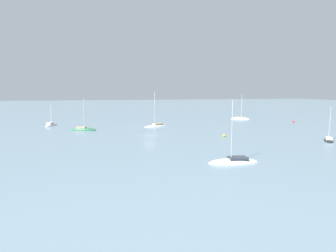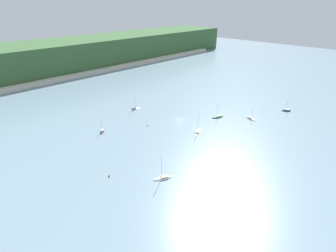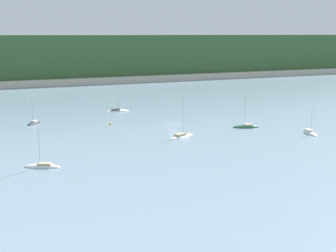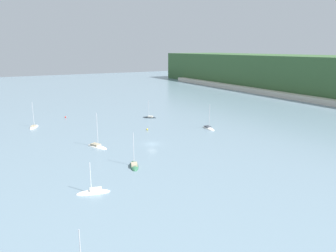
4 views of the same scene
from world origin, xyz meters
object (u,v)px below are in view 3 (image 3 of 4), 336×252
Objects in this scene: sailboat_3 at (310,134)px; sailboat_6 at (117,111)px; mooring_buoy_1 at (110,124)px; sailboat_1 at (42,167)px; sailboat_5 at (182,136)px; sailboat_4 at (246,127)px; sailboat_0 at (34,123)px.

sailboat_3 is 0.75× the size of sailboat_6.
mooring_buoy_1 is (-43.93, 33.51, 0.23)m from sailboat_3.
sailboat_1 is at bearing -73.33° from sailboat_3.
sailboat_5 is 17.45× the size of mooring_buoy_1.
sailboat_1 reaches higher than sailboat_3.
mooring_buoy_1 is at bearing -97.28° from sailboat_1.
sailboat_6 reaches higher than sailboat_3.
mooring_buoy_1 is (25.27, 36.59, 0.23)m from sailboat_1.
sailboat_1 is at bearing -113.47° from sailboat_6.
sailboat_5 is (-21.52, -3.29, 0.04)m from sailboat_4.
sailboat_3 is at bearing -42.27° from sailboat_5.
sailboat_5 is (37.03, 13.72, 0.02)m from sailboat_1.
sailboat_1 is 1.03× the size of sailboat_6.
sailboat_0 is 30.99m from sailboat_6.
sailboat_5 is 1.11× the size of sailboat_6.
sailboat_1 is 60.97m from sailboat_4.
sailboat_0 is 0.77× the size of sailboat_1.
sailboat_4 is 0.96× the size of sailboat_6.
sailboat_4 is (53.09, -30.15, -0.03)m from sailboat_0.
sailboat_0 is 61.05m from sailboat_4.
sailboat_3 is 11.76× the size of mooring_buoy_1.
sailboat_4 is 15.10× the size of mooring_buoy_1.
sailboat_4 is at bearing 102.69° from sailboat_0.
mooring_buoy_1 is at bearing -113.21° from sailboat_3.
sailboat_5 is at bearing -132.31° from sailboat_1.
sailboat_3 is (63.75, -44.08, -0.01)m from sailboat_0.
sailboat_1 is at bearing 176.38° from sailboat_5.
sailboat_3 reaches higher than mooring_buoy_1.
sailboat_3 is 0.67× the size of sailboat_5.
sailboat_0 is at bearing -69.25° from sailboat_1.
sailboat_1 is 0.93× the size of sailboat_5.
sailboat_3 is at bearing -50.56° from sailboat_6.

